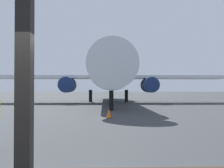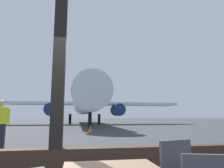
% 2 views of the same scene
% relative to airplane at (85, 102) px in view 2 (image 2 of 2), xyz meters
% --- Properties ---
extents(ground_plane, '(220.00, 220.00, 0.00)m').
position_rel_airplane_xyz_m(ground_plane, '(-1.63, 10.29, -3.54)').
color(ground_plane, '#383A3D').
extents(window_frame, '(8.53, 0.24, 3.94)m').
position_rel_airplane_xyz_m(window_frame, '(-1.63, -29.71, -2.19)').
color(window_frame, '#38281E').
rests_on(window_frame, ground).
extents(airplane, '(30.14, 31.78, 10.48)m').
position_rel_airplane_xyz_m(airplane, '(0.00, 0.00, 0.00)').
color(airplane, silver).
rests_on(airplane, ground).
extents(ground_crew_worker, '(0.51, 0.33, 1.74)m').
position_rel_airplane_xyz_m(ground_crew_worker, '(-3.83, -25.67, -2.64)').
color(ground_crew_worker, black).
rests_on(ground_crew_worker, ground).
extents(traffic_cone, '(0.36, 0.36, 0.60)m').
position_rel_airplane_xyz_m(traffic_cone, '(-0.30, -17.48, -3.25)').
color(traffic_cone, orange).
rests_on(traffic_cone, ground).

